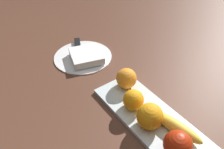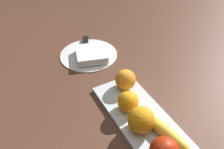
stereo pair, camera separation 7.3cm
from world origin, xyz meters
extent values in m
plane|color=brown|center=(0.00, 0.00, 0.00)|extent=(2.40, 2.40, 0.00)
cube|color=silver|center=(0.04, -0.01, 0.01)|extent=(0.40, 0.15, 0.01)
ellipsoid|color=yellow|center=(0.11, 0.01, 0.03)|extent=(0.16, 0.06, 0.03)
sphere|color=orange|center=(-0.02, -0.03, 0.04)|extent=(0.06, 0.06, 0.06)
sphere|color=orange|center=(-0.11, 0.01, 0.05)|extent=(0.07, 0.07, 0.07)
sphere|color=orange|center=(0.05, -0.04, 0.05)|extent=(0.07, 0.07, 0.07)
cylinder|color=white|center=(-0.35, -0.01, 0.00)|extent=(0.23, 0.23, 0.01)
cube|color=white|center=(-0.33, -0.01, 0.02)|extent=(0.15, 0.14, 0.03)
cube|color=silver|center=(-0.37, -0.02, 0.01)|extent=(0.14, 0.08, 0.00)
cube|color=black|center=(-0.43, 0.01, 0.01)|extent=(0.09, 0.06, 0.01)
camera|label=1|loc=(0.30, -0.34, 0.51)|focal=35.21mm
camera|label=2|loc=(0.34, -0.28, 0.51)|focal=35.21mm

